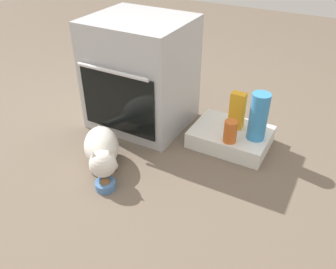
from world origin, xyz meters
TOP-DOWN VIEW (x-y plane):
  - ground at (0.00, 0.00)m, footprint 8.00×8.00m
  - oven at (-0.08, 0.47)m, footprint 0.63×0.60m
  - pantry_cabinet at (0.58, 0.50)m, footprint 0.48×0.37m
  - food_bowl at (0.13, -0.23)m, footprint 0.11×0.11m
  - cat at (-0.01, -0.08)m, footprint 0.47×0.53m
  - sauce_jar at (0.61, 0.38)m, footprint 0.08×0.08m
  - water_bottle at (0.73, 0.49)m, footprint 0.11×0.11m
  - juice_carton at (0.58, 0.55)m, footprint 0.09×0.06m

SIDE VIEW (x-z plane):
  - ground at x=0.00m, z-range 0.00..0.00m
  - food_bowl at x=0.13m, z-range -0.01..0.06m
  - pantry_cabinet at x=0.58m, z-range 0.00..0.11m
  - cat at x=-0.01m, z-range 0.01..0.23m
  - sauce_jar at x=0.61m, z-range 0.11..0.25m
  - juice_carton at x=0.58m, z-range 0.11..0.35m
  - water_bottle at x=0.73m, z-range 0.11..0.41m
  - oven at x=-0.08m, z-range 0.00..0.73m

